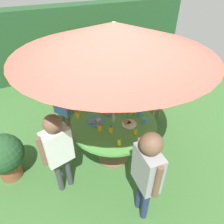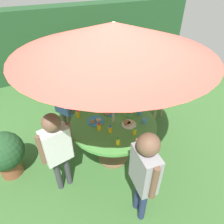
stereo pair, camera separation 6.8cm
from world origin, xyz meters
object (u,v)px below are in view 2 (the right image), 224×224
object	(u,v)px
potted_plant	(5,153)
child_in_blue_shirt	(64,101)
snack_bowl	(128,111)
wooden_chair	(151,94)
plate_far_right	(129,124)
juice_bottle_center_back	(84,105)
juice_bottle_near_right	(110,129)
garden_table	(113,128)
juice_bottle_near_left	(107,103)
juice_bottle_back_edge	(118,141)
child_in_white_shirt	(56,145)
cup_far	(144,121)
patio_umbrella	(114,38)
child_in_grey_shirt	(145,169)
plate_front_edge	(96,121)
juice_bottle_far_left	(78,114)
cup_near	(140,112)
plate_mid_left	(110,113)
juice_bottle_center_front	(135,132)
juice_bottle_mid_right	(99,127)
dome_tent	(112,65)

from	to	relation	value
potted_plant	child_in_blue_shirt	distance (m)	1.16
snack_bowl	wooden_chair	bearing A→B (deg)	33.56
plate_far_right	juice_bottle_center_back	bearing A→B (deg)	122.47
juice_bottle_near_right	garden_table	bearing A→B (deg)	51.28
juice_bottle_near_left	juice_bottle_back_edge	xyz separation A→B (m)	(-0.26, -0.83, -0.00)
child_in_white_shirt	cup_far	distance (m)	1.25
patio_umbrella	juice_bottle_near_right	bearing A→B (deg)	-128.72
child_in_grey_shirt	juice_bottle_near_right	world-z (taller)	child_in_grey_shirt
juice_bottle_near_left	garden_table	bearing A→B (deg)	-104.36
plate_front_edge	juice_bottle_center_back	xyz separation A→B (m)	(-0.03, 0.37, 0.05)
juice_bottle_far_left	cup_near	size ratio (longest dim) A/B	1.75
child_in_grey_shirt	snack_bowl	distance (m)	1.12
juice_bottle_near_left	cup_near	distance (m)	0.55
child_in_grey_shirt	plate_mid_left	size ratio (longest dim) A/B	7.19
garden_table	child_in_blue_shirt	size ratio (longest dim) A/B	1.05
snack_bowl	juice_bottle_center_front	distance (m)	0.47
juice_bottle_center_front	juice_bottle_mid_right	world-z (taller)	same
dome_tent	plate_front_edge	world-z (taller)	dome_tent
plate_front_edge	juice_bottle_far_left	xyz separation A→B (m)	(-0.18, 0.21, 0.05)
juice_bottle_near_right	snack_bowl	bearing A→B (deg)	29.21
juice_bottle_far_left	potted_plant	bearing A→B (deg)	174.33
garden_table	juice_bottle_far_left	size ratio (longest dim) A/B	10.08
juice_bottle_near_right	juice_bottle_far_left	bearing A→B (deg)	117.58
patio_umbrella	juice_bottle_near_right	world-z (taller)	patio_umbrella
juice_bottle_far_left	juice_bottle_mid_right	bearing A→B (deg)	-68.54
cup_far	juice_bottle_near_right	bearing A→B (deg)	175.15
plate_far_right	juice_bottle_near_right	world-z (taller)	juice_bottle_near_right
patio_umbrella	juice_bottle_back_edge	bearing A→B (deg)	-110.24
garden_table	potted_plant	size ratio (longest dim) A/B	1.66
plate_mid_left	plate_far_right	bearing A→B (deg)	-71.25
juice_bottle_near_right	juice_bottle_near_left	bearing A→B (deg)	67.41
potted_plant	cup_near	world-z (taller)	cup_near
potted_plant	child_in_grey_shirt	xyz separation A→B (m)	(1.38, -1.41, 0.43)
garden_table	snack_bowl	distance (m)	0.35
child_in_blue_shirt	juice_bottle_back_edge	bearing A→B (deg)	-14.78
patio_umbrella	juice_bottle_mid_right	distance (m)	1.17
child_in_grey_shirt	juice_bottle_center_front	size ratio (longest dim) A/B	12.42
wooden_chair	juice_bottle_near_left	distance (m)	1.14
juice_bottle_near_right	juice_bottle_mid_right	distance (m)	0.16
juice_bottle_center_back	cup_near	size ratio (longest dim) A/B	1.86
dome_tent	potted_plant	xyz separation A→B (m)	(-2.51, -1.51, -0.26)
juice_bottle_mid_right	juice_bottle_back_edge	size ratio (longest dim) A/B	1.03
snack_bowl	child_in_blue_shirt	bearing A→B (deg)	134.41
potted_plant	juice_bottle_back_edge	world-z (taller)	juice_bottle_back_edge
cup_far	plate_front_edge	bearing A→B (deg)	150.64
snack_bowl	juice_bottle_far_left	xyz separation A→B (m)	(-0.70, 0.27, 0.02)
child_in_grey_shirt	juice_bottle_center_back	size ratio (longest dim) A/B	10.20
wooden_chair	potted_plant	distance (m)	2.71
wooden_chair	snack_bowl	distance (m)	1.10
dome_tent	plate_front_edge	distance (m)	2.20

